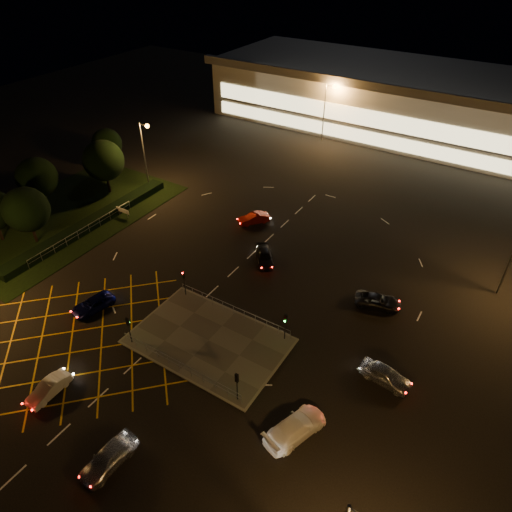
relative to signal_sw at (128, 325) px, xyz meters
The scene contains 23 objects.
ground 7.58m from the signal_sw, 56.28° to the left, with size 180.00×180.00×0.00m, color black.
pedestrian_island 7.57m from the signal_sw, 33.65° to the left, with size 14.00×9.00×0.12m, color #4C4944.
grass_verge 26.93m from the signal_sw, 153.45° to the left, with size 18.00×30.00×0.08m, color black.
hedge 22.55m from the signal_sw, 147.74° to the left, with size 2.00×26.00×1.00m, color black.
supermarket 68.13m from the signal_sw, 86.63° to the left, with size 72.00×26.50×10.50m.
streetlight_nw 31.24m from the signal_sw, 129.19° to the left, with size 1.78×0.56×10.03m.
streetlight_far_left 54.44m from the signal_sw, 95.88° to the left, with size 1.78×0.56×10.03m.
signal_sw is the anchor object (origin of this frame).
signal_se 12.00m from the signal_sw, ahead, with size 0.28×0.30×3.15m.
signal_nw 7.99m from the signal_sw, 90.00° to the left, with size 0.28×0.30×3.15m.
signal_ne 14.41m from the signal_sw, 33.65° to the left, with size 0.28×0.30×3.15m.
tree_b 30.55m from the signal_sw, 156.81° to the left, with size 5.40×5.40×7.35m.
tree_c 31.34m from the signal_sw, 140.20° to the left, with size 5.76×5.76×7.84m.
tree_d 39.73m from the signal_sw, 139.09° to the left, with size 4.68×4.68×6.37m.
tree_e 22.92m from the signal_sw, 164.76° to the left, with size 5.40×5.40×7.35m.
car_near_silver 12.02m from the signal_sw, 53.17° to the right, with size 1.86×4.62×1.57m, color #B2B4BA.
car_queue_white 8.22m from the signal_sw, 102.49° to the right, with size 1.36×3.91×1.29m, color silver.
car_left_blue 7.01m from the signal_sw, 168.66° to the left, with size 2.04×4.42×1.23m, color #0C1049.
car_far_dkgrey 18.10m from the signal_sw, 77.21° to the left, with size 1.77×4.35×1.26m, color black.
car_right_silver 23.29m from the signal_sw, 21.08° to the left, with size 1.81×4.51×1.54m, color #A2A5A9.
car_circ_red 24.14m from the signal_sw, 93.75° to the left, with size 1.43×4.11×1.35m, color maroon.
car_east_grey 24.84m from the signal_sw, 43.96° to the left, with size 2.17×4.71×1.31m, color black.
car_approach_white 17.57m from the signal_sw, ahead, with size 2.22×5.46×1.59m, color white.
Camera 1 is at (21.71, -25.01, 32.18)m, focal length 32.00 mm.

